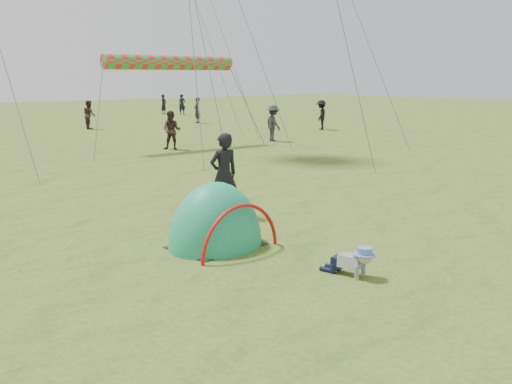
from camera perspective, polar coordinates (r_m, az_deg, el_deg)
ground at (r=9.20m, az=9.78°, el=-8.97°), size 140.00×140.00×0.00m
crawling_toddler at (r=9.44m, az=9.71°, el=-6.75°), size 0.64×0.78×0.52m
popup_tent at (r=10.99m, az=-4.02°, el=-5.41°), size 2.06×1.76×2.49m
standing_adult at (r=13.17m, az=-3.24°, el=1.75°), size 0.75×0.53×1.93m
crowd_person_0 at (r=50.10m, az=-9.21°, el=8.66°), size 0.73×0.63×1.69m
crowd_person_1 at (r=36.78m, az=-16.33°, el=7.43°), size 0.78×0.94×1.77m
crowd_person_3 at (r=28.68m, az=1.75°, el=6.89°), size 0.92×1.28×1.79m
crowd_person_6 at (r=49.43m, az=-7.40°, el=8.68°), size 0.67×0.49×1.71m
crowd_person_9 at (r=35.16m, az=6.54°, el=7.67°), size 1.33×1.19×1.79m
crowd_person_12 at (r=40.27m, az=-5.91°, el=8.15°), size 0.77×0.74×1.78m
crowd_person_13 at (r=25.54m, az=-8.43°, el=6.11°), size 1.04×1.05×1.71m
rainbow_tube_kite at (r=26.14m, az=-8.54°, el=12.67°), size 6.35×0.64×0.64m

